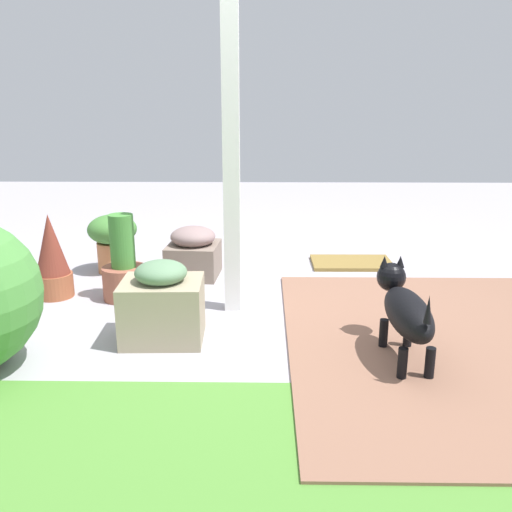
# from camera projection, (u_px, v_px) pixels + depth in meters

# --- Properties ---
(ground_plane) EXTENTS (12.00, 12.00, 0.00)m
(ground_plane) POSITION_uv_depth(u_px,v_px,m) (260.00, 309.00, 3.67)
(ground_plane) COLOR #A49FA8
(brick_path) EXTENTS (1.80, 2.40, 0.02)m
(brick_path) POSITION_uv_depth(u_px,v_px,m) (445.00, 344.00, 3.12)
(brick_path) COLOR #885E4A
(brick_path) RESTS_ON ground
(porch_pillar) EXTENTS (0.10, 0.10, 2.13)m
(porch_pillar) POSITION_uv_depth(u_px,v_px,m) (231.00, 149.00, 3.40)
(porch_pillar) COLOR white
(porch_pillar) RESTS_ON ground
(stone_planter_nearest) EXTENTS (0.42, 0.44, 0.40)m
(stone_planter_nearest) POSITION_uv_depth(u_px,v_px,m) (193.00, 253.00, 4.33)
(stone_planter_nearest) COLOR #7D6B5E
(stone_planter_nearest) RESTS_ON ground
(stone_planter_mid) EXTENTS (0.47, 0.39, 0.48)m
(stone_planter_mid) POSITION_uv_depth(u_px,v_px,m) (162.00, 304.00, 3.15)
(stone_planter_mid) COLOR tan
(stone_planter_mid) RESTS_ON ground
(terracotta_pot_spiky) EXTENTS (0.26, 0.26, 0.60)m
(terracotta_pot_spiky) POSITION_uv_depth(u_px,v_px,m) (52.00, 258.00, 3.84)
(terracotta_pot_spiky) COLOR #A25536
(terracotta_pot_spiky) RESTS_ON ground
(terracotta_pot_tall) EXTENTS (0.31, 0.31, 0.61)m
(terracotta_pot_tall) POSITION_uv_depth(u_px,v_px,m) (124.00, 269.00, 3.82)
(terracotta_pot_tall) COLOR #9A5440
(terracotta_pot_tall) RESTS_ON ground
(terracotta_pot_broad) EXTENTS (0.39, 0.39, 0.47)m
(terracotta_pot_broad) POSITION_uv_depth(u_px,v_px,m) (113.00, 238.00, 4.41)
(terracotta_pot_broad) COLOR #BA7346
(terracotta_pot_broad) RESTS_ON ground
(dog) EXTENTS (0.22, 0.73, 0.50)m
(dog) POSITION_uv_depth(u_px,v_px,m) (405.00, 309.00, 2.88)
(dog) COLOR black
(dog) RESTS_ON ground
(doormat) EXTENTS (0.68, 0.43, 0.03)m
(doormat) POSITION_uv_depth(u_px,v_px,m) (352.00, 263.00, 4.67)
(doormat) COLOR olive
(doormat) RESTS_ON ground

